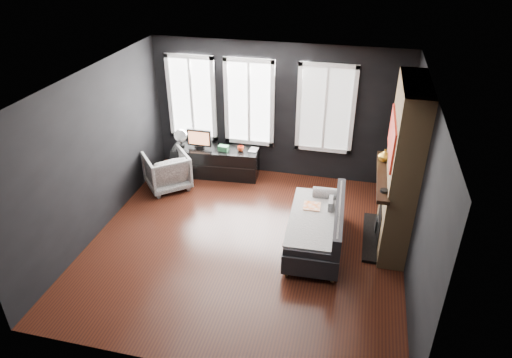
% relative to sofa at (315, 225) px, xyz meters
% --- Properties ---
extents(floor, '(5.00, 5.00, 0.00)m').
position_rel_sofa_xyz_m(floor, '(-1.10, -0.20, -0.40)').
color(floor, black).
rests_on(floor, ground).
extents(ceiling, '(5.00, 5.00, 0.00)m').
position_rel_sofa_xyz_m(ceiling, '(-1.10, -0.20, 2.30)').
color(ceiling, white).
rests_on(ceiling, ground).
extents(wall_back, '(5.00, 0.02, 2.70)m').
position_rel_sofa_xyz_m(wall_back, '(-1.10, 2.30, 0.95)').
color(wall_back, black).
rests_on(wall_back, ground).
extents(wall_left, '(0.02, 5.00, 2.70)m').
position_rel_sofa_xyz_m(wall_left, '(-3.60, -0.20, 0.95)').
color(wall_left, black).
rests_on(wall_left, ground).
extents(wall_right, '(0.02, 5.00, 2.70)m').
position_rel_sofa_xyz_m(wall_right, '(1.40, -0.20, 0.95)').
color(wall_right, black).
rests_on(wall_right, ground).
extents(windows, '(4.00, 0.16, 1.76)m').
position_rel_sofa_xyz_m(windows, '(-1.55, 2.26, 1.98)').
color(windows, white).
rests_on(windows, wall_back).
extents(fireplace, '(0.70, 1.62, 2.70)m').
position_rel_sofa_xyz_m(fireplace, '(1.20, 0.40, 0.95)').
color(fireplace, '#93724C').
rests_on(fireplace, floor).
extents(sofa, '(0.98, 1.87, 0.79)m').
position_rel_sofa_xyz_m(sofa, '(0.00, 0.00, 0.00)').
color(sofa, '#262628').
rests_on(sofa, floor).
extents(stripe_pillow, '(0.07, 0.29, 0.29)m').
position_rel_sofa_xyz_m(stripe_pillow, '(0.19, 0.31, 0.18)').
color(stripe_pillow, gray).
rests_on(stripe_pillow, sofa).
extents(armchair, '(1.06, 1.06, 0.80)m').
position_rel_sofa_xyz_m(armchair, '(-3.05, 1.20, 0.00)').
color(armchair, white).
rests_on(armchair, floor).
extents(media_console, '(1.78, 0.68, 0.60)m').
position_rel_sofa_xyz_m(media_console, '(-2.28, 1.90, -0.10)').
color(media_console, black).
rests_on(media_console, floor).
extents(monitor, '(0.51, 0.12, 0.45)m').
position_rel_sofa_xyz_m(monitor, '(-2.59, 1.85, 0.43)').
color(monitor, black).
rests_on(monitor, media_console).
extents(desk_fan, '(0.29, 0.29, 0.38)m').
position_rel_sofa_xyz_m(desk_fan, '(-2.99, 1.86, 0.39)').
color(desk_fan, gray).
rests_on(desk_fan, media_console).
extents(mug, '(0.15, 0.13, 0.13)m').
position_rel_sofa_xyz_m(mug, '(-1.75, 1.91, 0.27)').
color(mug, '#D84520').
rests_on(mug, media_console).
extents(book, '(0.17, 0.03, 0.23)m').
position_rel_sofa_xyz_m(book, '(-1.59, 2.01, 0.32)').
color(book, '#BDB090').
rests_on(book, media_console).
extents(storage_box, '(0.21, 0.15, 0.11)m').
position_rel_sofa_xyz_m(storage_box, '(-2.09, 1.85, 0.26)').
color(storage_box, '#2F6E41').
rests_on(storage_box, media_console).
extents(mantel_vase, '(0.20, 0.21, 0.20)m').
position_rel_sofa_xyz_m(mantel_vase, '(0.95, 0.85, 0.93)').
color(mantel_vase, gold).
rests_on(mantel_vase, fireplace).
extents(mantel_clock, '(0.14, 0.14, 0.04)m').
position_rel_sofa_xyz_m(mantel_clock, '(0.95, -0.15, 0.85)').
color(mantel_clock, black).
rests_on(mantel_clock, fireplace).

